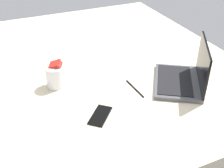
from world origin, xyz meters
The scene contains 5 objects.
bed_mattress centered at (0.00, 0.00, 9.00)cm, with size 180.00×140.00×18.00cm, color beige.
laptop centered at (42.15, 23.61, 22.41)cm, with size 40.19×37.13×23.00cm.
snack_cup centered at (17.41, -37.06, 24.01)cm, with size 9.51×9.73×14.10cm.
cell_phone centered at (49.13, -25.35, 18.40)cm, with size 6.80×14.00×0.80cm, color black.
charger_cable centered at (36.11, -1.43, 18.30)cm, with size 17.00×0.60×0.60cm, color black.
Camera 1 is at (142.00, -60.56, 99.03)cm, focal length 46.29 mm.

